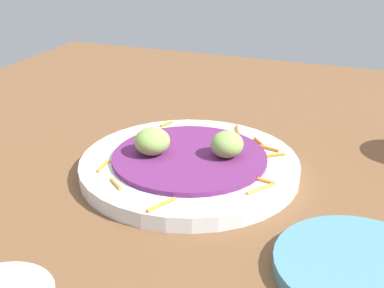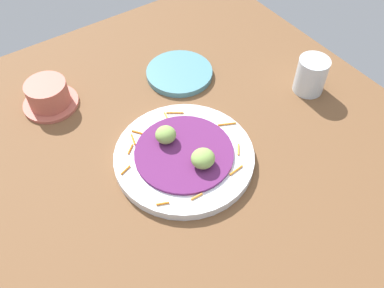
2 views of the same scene
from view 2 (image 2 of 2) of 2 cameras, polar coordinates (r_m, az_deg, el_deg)
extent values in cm
cube|color=brown|center=(81.55, -3.20, -4.71)|extent=(110.00, 110.00, 2.00)
cylinder|color=silver|center=(82.15, -1.10, -1.77)|extent=(27.91, 27.91, 1.89)
cylinder|color=#60235B|center=(81.15, -1.11, -1.22)|extent=(19.67, 19.67, 0.64)
cylinder|color=orange|center=(75.34, 0.65, -7.29)|extent=(0.51, 2.41, 0.40)
cylinder|color=orange|center=(87.89, -3.53, 3.76)|extent=(2.82, 0.95, 0.40)
cylinder|color=orange|center=(82.33, 6.46, -0.76)|extent=(2.39, 2.04, 0.40)
cylinder|color=orange|center=(79.14, 6.13, -3.63)|extent=(0.73, 3.33, 0.40)
cylinder|color=orange|center=(84.31, -8.13, 0.60)|extent=(2.83, 1.06, 0.40)
cylinder|color=orange|center=(74.74, -4.08, -8.22)|extent=(1.30, 2.31, 0.40)
cylinder|color=orange|center=(86.65, 4.88, 2.78)|extent=(2.00, 3.58, 0.40)
cylinder|color=orange|center=(82.79, -8.53, -0.71)|extent=(1.89, 2.12, 0.40)
cylinder|color=orange|center=(88.68, -2.37, 4.35)|extent=(2.47, 3.30, 0.40)
cylinder|color=orange|center=(85.49, -7.06, 1.67)|extent=(2.93, 2.31, 0.40)
cylinder|color=orange|center=(79.73, -9.18, -3.58)|extent=(1.17, 2.47, 0.40)
ellipsoid|color=#84A851|center=(77.73, 1.53, -2.01)|extent=(4.57, 4.69, 3.40)
ellipsoid|color=#84A851|center=(81.71, -3.66, 1.29)|extent=(5.48, 5.52, 3.32)
cylinder|color=teal|center=(100.29, -1.75, 9.80)|extent=(15.85, 15.85, 1.44)
cylinder|color=#B75B4C|center=(98.32, -18.91, 5.36)|extent=(12.27, 12.27, 0.80)
cylinder|color=#B75B4C|center=(96.33, -19.36, 6.64)|extent=(9.02, 9.02, 5.28)
cylinder|color=silver|center=(97.99, 16.15, 9.12)|extent=(6.93, 6.93, 8.46)
camera|label=1|loc=(1.10, 18.93, 29.09)|focal=47.84mm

